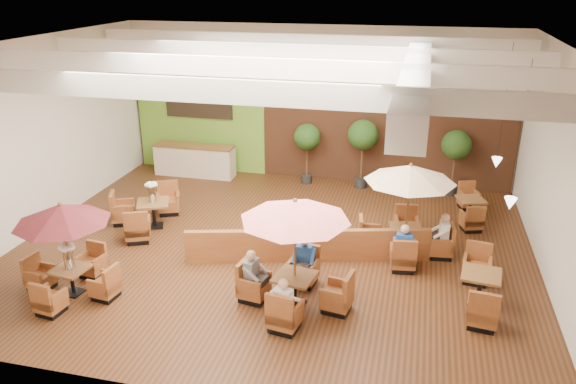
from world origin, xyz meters
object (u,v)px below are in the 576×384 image
(table_3, at_px, (145,212))
(topiary_2, at_px, (456,147))
(diner_0, at_px, (284,299))
(diner_4, at_px, (442,231))
(diner_2, at_px, (253,271))
(table_1, at_px, (295,234))
(booth_divider, at_px, (308,246))
(table_0, at_px, (64,232))
(table_2, at_px, (409,193))
(topiary_0, at_px, (307,139))
(topiary_1, at_px, (363,137))
(diner_3, at_px, (404,243))
(table_4, at_px, (479,288))
(service_counter, at_px, (195,160))
(table_5, at_px, (470,209))
(diner_1, at_px, (304,256))

(table_3, relative_size, topiary_2, 1.27)
(diner_0, xyz_separation_m, diner_4, (3.27, 4.17, 0.00))
(diner_2, bearing_deg, table_1, 101.92)
(booth_divider, xyz_separation_m, diner_4, (3.40, 1.05, 0.31))
(table_0, xyz_separation_m, table_3, (-0.08, 3.92, -1.15))
(table_2, distance_m, topiary_0, 6.04)
(table_3, distance_m, diner_2, 5.39)
(topiary_1, distance_m, diner_3, 6.07)
(table_1, bearing_deg, topiary_2, 74.38)
(table_0, height_order, diner_2, table_0)
(booth_divider, distance_m, table_4, 4.36)
(table_3, bearing_deg, diner_4, -23.76)
(service_counter, bearing_deg, diner_2, -59.10)
(table_3, distance_m, diner_3, 7.70)
(booth_divider, relative_size, table_5, 2.66)
(diner_3, bearing_deg, topiary_2, 77.21)
(table_4, height_order, diner_1, diner_1)
(table_2, height_order, diner_2, table_2)
(diner_2, height_order, diner_4, diner_4)
(topiary_0, bearing_deg, table_3, -129.37)
(booth_divider, distance_m, table_2, 2.98)
(service_counter, bearing_deg, topiary_1, 1.85)
(diner_4, bearing_deg, table_4, -164.44)
(table_0, height_order, table_3, table_0)
(service_counter, xyz_separation_m, table_2, (7.95, -4.57, 1.18))
(table_5, relative_size, diner_2, 3.01)
(table_0, height_order, table_1, table_1)
(diner_4, bearing_deg, topiary_1, 23.11)
(booth_divider, xyz_separation_m, table_0, (-5.11, -2.89, 1.16))
(diner_0, bearing_deg, diner_4, 67.34)
(table_2, relative_size, topiary_1, 1.05)
(table_3, distance_m, topiary_1, 7.73)
(table_0, bearing_deg, service_counter, 99.71)
(topiary_1, distance_m, diner_2, 8.19)
(diner_3, bearing_deg, table_1, -135.11)
(topiary_2, xyz_separation_m, diner_2, (-4.67, -7.97, -0.94))
(table_3, bearing_deg, booth_divider, -35.11)
(table_4, xyz_separation_m, diner_3, (-1.78, 1.15, 0.40))
(service_counter, xyz_separation_m, topiary_2, (9.32, 0.20, 1.11))
(table_5, relative_size, diner_4, 3.00)
(table_1, xyz_separation_m, table_4, (4.11, 1.11, -1.44))
(topiary_1, bearing_deg, diner_2, -101.03)
(topiary_2, relative_size, diner_2, 2.83)
(table_2, bearing_deg, table_3, 172.88)
(service_counter, bearing_deg, table_5, -10.27)
(table_5, relative_size, topiary_1, 0.99)
(table_5, relative_size, topiary_2, 1.06)
(booth_divider, height_order, table_3, table_3)
(topiary_2, height_order, diner_2, topiary_2)
(topiary_0, bearing_deg, diner_0, -81.21)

